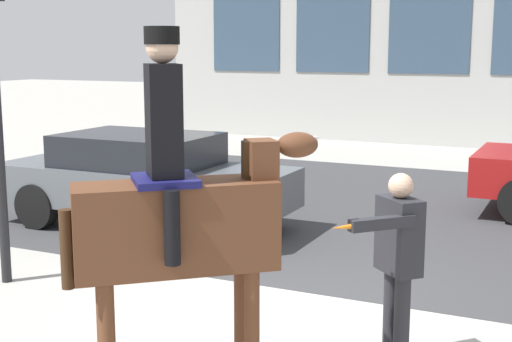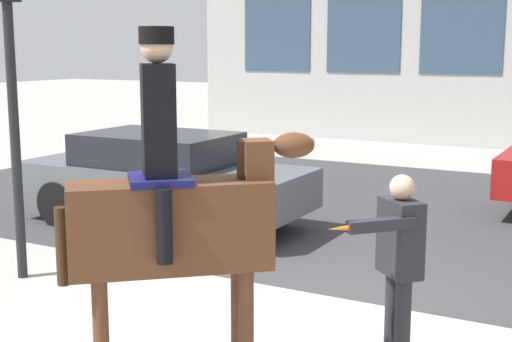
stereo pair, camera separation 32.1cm
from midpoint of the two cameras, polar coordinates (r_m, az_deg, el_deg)
ground_plane at (r=7.37m, az=4.22°, el=-10.88°), size 80.00×80.00×0.00m
road_surface at (r=11.69m, az=13.89°, el=-3.31°), size 18.28×8.50×0.01m
mounted_horse_lead at (r=5.05m, az=-4.71°, el=-3.61°), size 1.54×1.39×2.75m
pedestrian_bystander at (r=5.85m, az=12.90°, el=-6.81°), size 0.59×0.88×1.63m
street_car_near_lane at (r=10.60m, az=-6.61°, el=-0.42°), size 4.34×1.82×1.37m
traffic_light at (r=8.25m, az=-18.12°, el=9.11°), size 0.24×0.29×3.81m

